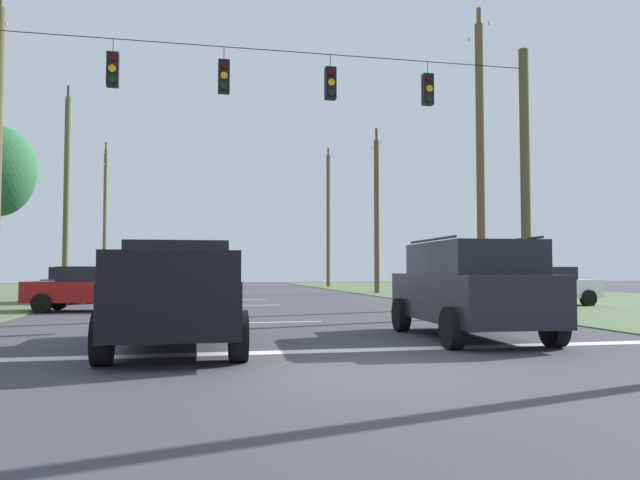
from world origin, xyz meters
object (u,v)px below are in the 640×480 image
(distant_car_far_parked, at_px, (94,288))
(utility_pole_distant_left, at_px, (105,214))
(utility_pole_mid_right, at_px, (480,161))
(utility_pole_far_right, at_px, (377,214))
(pickup_truck, at_px, (176,295))
(distant_car_oncoming, at_px, (73,284))
(suv_black, at_px, (469,287))
(distant_car_crossing_white, at_px, (541,286))
(overhead_signal_span, at_px, (272,156))
(utility_pole_near_left, at_px, (328,219))
(utility_pole_distant_right, at_px, (66,193))

(distant_car_far_parked, bearing_deg, utility_pole_distant_left, 96.81)
(utility_pole_distant_left, bearing_deg, distant_car_far_parked, -83.19)
(utility_pole_mid_right, height_order, utility_pole_far_right, utility_pole_mid_right)
(utility_pole_far_right, bearing_deg, pickup_truck, -115.08)
(distant_car_oncoming, xyz_separation_m, utility_pole_far_right, (15.83, 6.88, 3.95))
(suv_black, relative_size, distant_car_crossing_white, 1.10)
(overhead_signal_span, bearing_deg, distant_car_crossing_white, 21.47)
(pickup_truck, xyz_separation_m, utility_pole_distant_left, (-6.23, 37.99, 4.68))
(pickup_truck, bearing_deg, suv_black, 3.09)
(distant_car_far_parked, relative_size, utility_pole_near_left, 0.40)
(overhead_signal_span, xyz_separation_m, utility_pole_near_left, (8.54, 30.90, 0.81))
(distant_car_oncoming, relative_size, distant_car_far_parked, 0.97)
(utility_pole_near_left, bearing_deg, utility_pole_distant_left, 175.94)
(distant_car_oncoming, xyz_separation_m, utility_pole_mid_right, (15.48, -7.36, 4.67))
(overhead_signal_span, height_order, suv_black, overhead_signal_span)
(overhead_signal_span, height_order, utility_pole_distant_left, utility_pole_distant_left)
(utility_pole_distant_right, bearing_deg, suv_black, -61.66)
(overhead_signal_span, relative_size, utility_pole_far_right, 1.64)
(distant_car_crossing_white, xyz_separation_m, distant_car_oncoming, (-18.36, 6.61, 0.00))
(utility_pole_far_right, bearing_deg, overhead_signal_span, -115.69)
(suv_black, height_order, distant_car_oncoming, suv_black)
(distant_car_crossing_white, distance_m, distant_car_far_parked, 16.62)
(overhead_signal_span, bearing_deg, utility_pole_mid_right, 23.74)
(suv_black, relative_size, utility_pole_distant_right, 0.44)
(utility_pole_mid_right, relative_size, utility_pole_near_left, 1.00)
(utility_pole_mid_right, xyz_separation_m, utility_pole_distant_left, (-16.99, 28.50, 0.19))
(overhead_signal_span, relative_size, pickup_truck, 3.00)
(utility_pole_mid_right, relative_size, utility_pole_far_right, 1.14)
(pickup_truck, xyz_separation_m, distant_car_crossing_white, (13.64, 10.25, -0.18))
(pickup_truck, relative_size, suv_black, 1.11)
(utility_pole_distant_right, bearing_deg, pickup_truck, -74.79)
(distant_car_crossing_white, bearing_deg, overhead_signal_span, -158.53)
(pickup_truck, relative_size, distant_car_crossing_white, 1.22)
(pickup_truck, height_order, suv_black, suv_black)
(distant_car_crossing_white, relative_size, utility_pole_distant_left, 0.40)
(distant_car_crossing_white, relative_size, distant_car_oncoming, 1.03)
(pickup_truck, height_order, utility_pole_distant_left, utility_pole_distant_left)
(utility_pole_mid_right, xyz_separation_m, utility_pole_far_right, (0.35, 14.24, -0.73))
(utility_pole_near_left, distance_m, utility_pole_distant_right, 22.23)
(utility_pole_near_left, height_order, utility_pole_distant_left, utility_pole_distant_left)
(suv_black, xyz_separation_m, utility_pole_distant_right, (-12.08, 22.40, 4.37))
(pickup_truck, bearing_deg, utility_pole_near_left, 73.27)
(overhead_signal_span, relative_size, distant_car_far_parked, 3.65)
(distant_car_far_parked, xyz_separation_m, utility_pole_mid_right, (13.74, -1.22, 4.67))
(overhead_signal_span, distance_m, pickup_truck, 7.38)
(utility_pole_far_right, xyz_separation_m, utility_pole_distant_right, (-17.29, -1.03, 0.70))
(distant_car_crossing_white, height_order, utility_pole_distant_right, utility_pole_distant_right)
(distant_car_crossing_white, relative_size, distant_car_far_parked, 1.00)
(distant_car_crossing_white, height_order, utility_pole_mid_right, utility_pole_mid_right)
(pickup_truck, xyz_separation_m, utility_pole_far_right, (11.11, 23.74, 3.77))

